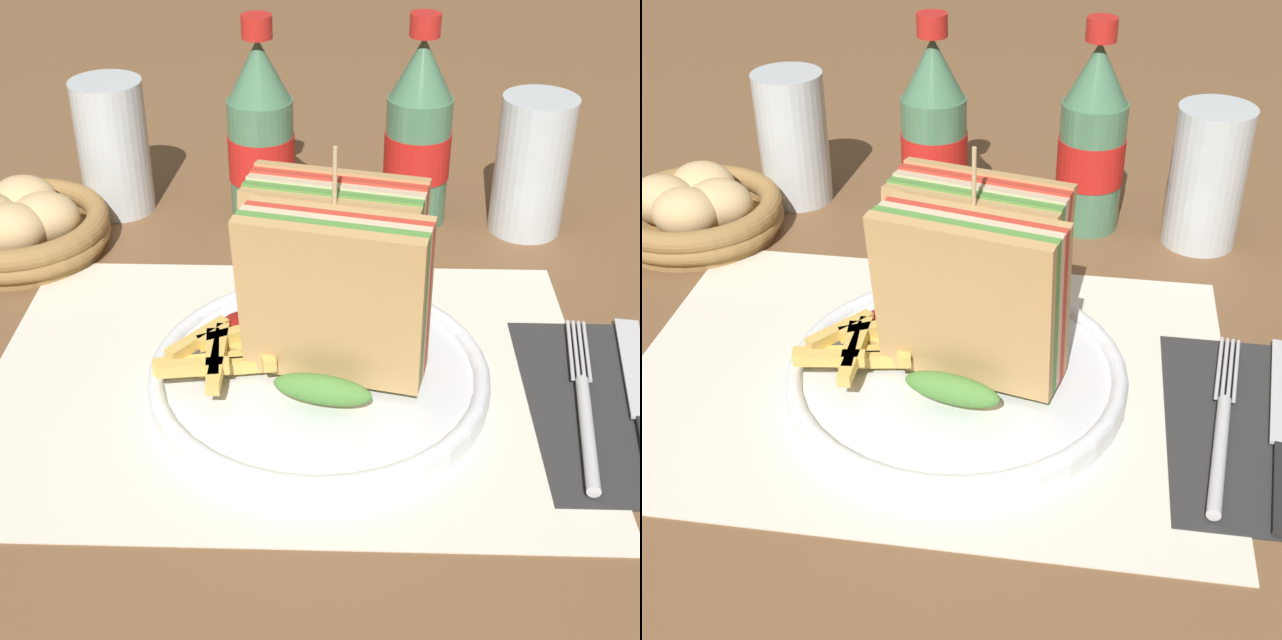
{
  "view_description": "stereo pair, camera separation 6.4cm",
  "coord_description": "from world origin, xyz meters",
  "views": [
    {
      "loc": [
        0.04,
        -0.5,
        0.4
      ],
      "look_at": [
        0.02,
        0.02,
        0.04
      ],
      "focal_mm": 50.0,
      "sensor_mm": 36.0,
      "label": 1
    },
    {
      "loc": [
        0.1,
        -0.5,
        0.4
      ],
      "look_at": [
        0.02,
        0.02,
        0.04
      ],
      "focal_mm": 50.0,
      "sensor_mm": 36.0,
      "label": 2
    }
  ],
  "objects": [
    {
      "name": "bread_basket",
      "position": [
        -0.25,
        0.19,
        0.02
      ],
      "size": [
        0.16,
        0.16,
        0.06
      ],
      "color": "olive",
      "rests_on": "ground_plane"
    },
    {
      "name": "ground_plane",
      "position": [
        0.0,
        0.0,
        0.0
      ],
      "size": [
        4.0,
        4.0,
        0.0
      ],
      "primitive_type": "plane",
      "color": "brown"
    },
    {
      "name": "plate_main",
      "position": [
        0.02,
        0.0,
        0.01
      ],
      "size": [
        0.24,
        0.24,
        0.02
      ],
      "color": "white",
      "rests_on": "ground_plane"
    },
    {
      "name": "coke_bottle_far",
      "position": [
        0.11,
        0.26,
        0.08
      ],
      "size": [
        0.06,
        0.06,
        0.19
      ],
      "color": "#4C7F5B",
      "rests_on": "ground_plane"
    },
    {
      "name": "fork",
      "position": [
        0.2,
        -0.04,
        0.01
      ],
      "size": [
        0.04,
        0.19,
        0.01
      ],
      "rotation": [
        0.0,
        0.0,
        -0.15
      ],
      "color": "silver",
      "rests_on": "napkin"
    },
    {
      "name": "ketchup_blob",
      "position": [
        -0.03,
        0.03,
        0.03
      ],
      "size": [
        0.04,
        0.04,
        0.01
      ],
      "color": "maroon",
      "rests_on": "plate_main"
    },
    {
      "name": "napkin",
      "position": [
        0.23,
        -0.02,
        0.0
      ],
      "size": [
        0.11,
        0.2,
        0.0
      ],
      "color": "#2D2D2D",
      "rests_on": "ground_plane"
    },
    {
      "name": "placemat",
      "position": [
        0.0,
        0.01,
        0.0
      ],
      "size": [
        0.43,
        0.32,
        0.0
      ],
      "color": "silver",
      "rests_on": "ground_plane"
    },
    {
      "name": "coke_bottle_near",
      "position": [
        -0.04,
        0.25,
        0.08
      ],
      "size": [
        0.06,
        0.06,
        0.19
      ],
      "color": "#4C7F5B",
      "rests_on": "ground_plane"
    },
    {
      "name": "club_sandwich",
      "position": [
        0.03,
        0.01,
        0.08
      ],
      "size": [
        0.13,
        0.13,
        0.16
      ],
      "color": "tan",
      "rests_on": "plate_main"
    },
    {
      "name": "glass_far",
      "position": [
        -0.18,
        0.27,
        0.06
      ],
      "size": [
        0.07,
        0.07,
        0.13
      ],
      "color": "silver",
      "rests_on": "ground_plane"
    },
    {
      "name": "glass_near",
      "position": [
        0.21,
        0.24,
        0.06
      ],
      "size": [
        0.07,
        0.07,
        0.13
      ],
      "color": "silver",
      "rests_on": "ground_plane"
    },
    {
      "name": "fries_pile",
      "position": [
        -0.04,
        -0.01,
        0.03
      ],
      "size": [
        0.1,
        0.08,
        0.02
      ],
      "color": "#E0B756",
      "rests_on": "plate_main"
    }
  ]
}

